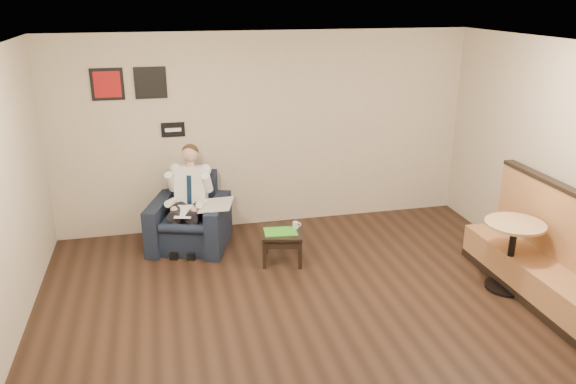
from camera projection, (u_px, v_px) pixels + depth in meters
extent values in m
plane|color=black|center=(323.00, 331.00, 5.76)|extent=(6.00, 6.00, 0.00)
cube|color=beige|center=(266.00, 131.00, 8.04)|extent=(6.00, 0.02, 2.80)
cube|color=white|center=(330.00, 52.00, 4.82)|extent=(6.00, 6.00, 0.02)
cube|color=black|center=(173.00, 130.00, 7.71)|extent=(0.32, 0.02, 0.20)
cube|color=#A11315|center=(107.00, 84.00, 7.32)|extent=(0.42, 0.03, 0.42)
cube|color=black|center=(151.00, 83.00, 7.44)|extent=(0.42, 0.03, 0.42)
cube|color=black|center=(189.00, 213.00, 7.56)|extent=(1.24, 1.24, 0.95)
cube|color=white|center=(184.00, 212.00, 7.31)|extent=(0.29, 0.35, 0.01)
cube|color=silver|center=(216.00, 205.00, 7.37)|extent=(0.53, 0.61, 0.01)
cube|color=black|center=(283.00, 246.00, 7.21)|extent=(0.61, 0.61, 0.41)
cube|color=green|center=(280.00, 232.00, 7.12)|extent=(0.44, 0.33, 0.01)
cylinder|color=white|center=(295.00, 225.00, 7.23)|extent=(0.09, 0.09, 0.09)
cube|color=black|center=(286.00, 227.00, 7.28)|extent=(0.14, 0.11, 0.01)
cube|color=#A36D3F|center=(548.00, 248.00, 6.18)|extent=(0.58, 2.44, 1.25)
cylinder|color=tan|center=(511.00, 256.00, 6.46)|extent=(0.76, 0.76, 0.83)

